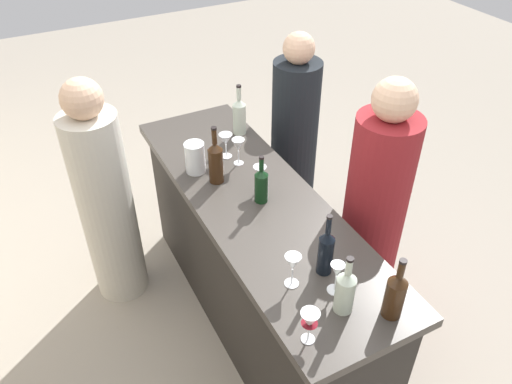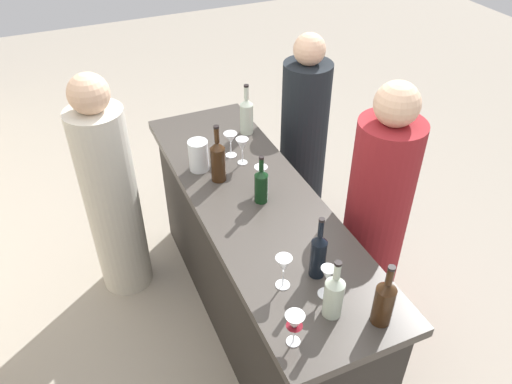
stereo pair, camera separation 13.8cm
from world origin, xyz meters
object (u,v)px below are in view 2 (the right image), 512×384
wine_bottle_second_left_clear_pale (334,295)px  wine_bottle_second_right_dark_green (261,185)px  person_server_behind (111,198)px  person_center_guest (303,143)px  person_left_guest (374,227)px  wine_bottle_rightmost_amber_brown (218,160)px  wine_glass_near_right (231,139)px  wine_bottle_center_near_black (318,254)px  wine_glass_near_center (261,173)px  wine_bottle_far_right_clear_pale (247,115)px  wine_glass_far_right (294,324)px  wine_glass_far_center (284,265)px  wine_bottle_leftmost_amber_brown (384,301)px  water_pitcher (199,155)px  wine_glass_near_left (242,145)px  wine_glass_far_left (328,276)px

wine_bottle_second_left_clear_pale → wine_bottle_second_right_dark_green: size_ratio=1.06×
person_server_behind → wine_bottle_second_right_dark_green: bearing=-52.6°
person_center_guest → person_server_behind: (-0.11, 1.39, 0.02)m
person_left_guest → person_center_guest: person_left_guest is taller
wine_bottle_rightmost_amber_brown → wine_glass_near_right: 0.25m
wine_bottle_center_near_black → wine_glass_near_center: bearing=-2.5°
wine_bottle_far_right_clear_pale → wine_glass_far_right: 1.61m
wine_bottle_far_right_clear_pale → wine_glass_far_center: size_ratio=1.97×
wine_bottle_leftmost_amber_brown → person_server_behind: (1.60, 0.82, -0.37)m
wine_bottle_second_right_dark_green → wine_glass_far_right: 0.90m
person_left_guest → person_center_guest: (1.04, -0.11, -0.07)m
person_left_guest → person_center_guest: size_ratio=1.09×
wine_bottle_far_right_clear_pale → water_pitcher: (-0.27, 0.41, -0.03)m
wine_bottle_second_right_dark_green → wine_glass_near_left: size_ratio=1.71×
wine_glass_far_left → wine_glass_far_right: size_ratio=0.98×
wine_bottle_far_right_clear_pale → wine_glass_near_right: wine_bottle_far_right_clear_pale is taller
wine_glass_far_center → person_left_guest: 0.88m
wine_bottle_rightmost_amber_brown → wine_glass_far_left: size_ratio=2.18×
wine_bottle_center_near_black → water_pitcher: wine_bottle_center_near_black is taller
wine_bottle_rightmost_amber_brown → person_left_guest: person_left_guest is taller
wine_bottle_rightmost_amber_brown → wine_glass_near_right: (0.20, -0.15, -0.02)m
wine_bottle_second_right_dark_green → person_server_behind: person_server_behind is taller
wine_glass_far_left → wine_bottle_far_right_clear_pale: bearing=-8.9°
wine_glass_near_right → person_center_guest: bearing=-64.1°
wine_bottle_second_left_clear_pale → water_pitcher: bearing=7.8°
wine_bottle_leftmost_amber_brown → water_pitcher: size_ratio=1.69×
wine_bottle_second_right_dark_green → wine_glass_far_center: 0.60m
wine_bottle_far_right_clear_pale → wine_glass_far_right: (-1.54, 0.45, -0.01)m
wine_bottle_second_left_clear_pale → wine_glass_near_right: size_ratio=1.92×
wine_bottle_second_right_dark_green → wine_glass_far_center: bearing=164.9°
wine_bottle_rightmost_amber_brown → person_server_behind: bearing=53.3°
wine_glass_near_center → water_pitcher: (0.32, 0.24, -0.01)m
wine_glass_far_right → wine_glass_far_left: bearing=-55.6°
wine_bottle_far_right_clear_pale → wine_glass_near_left: size_ratio=2.03×
wine_glass_far_center → person_center_guest: size_ratio=0.11×
wine_glass_far_left → wine_glass_far_center: (0.12, 0.15, 0.01)m
wine_glass_near_left → wine_glass_near_center: 0.28m
wine_bottle_leftmost_amber_brown → wine_glass_near_left: (1.28, 0.08, 0.00)m
wine_glass_far_left → wine_glass_near_center: bearing=-3.7°
wine_glass_far_left → person_server_behind: size_ratio=0.10×
wine_bottle_second_right_dark_green → wine_glass_near_center: size_ratio=1.88×
wine_bottle_leftmost_amber_brown → wine_bottle_rightmost_amber_brown: (1.18, 0.26, 0.01)m
wine_glass_far_center → person_server_behind: person_server_behind is taller
wine_glass_near_right → person_center_guest: 0.85m
wine_glass_near_left → person_center_guest: (0.43, -0.65, -0.39)m
wine_bottle_second_left_clear_pale → wine_glass_near_right: bearing=-2.4°
wine_bottle_second_left_clear_pale → wine_bottle_second_right_dark_green: (0.80, -0.04, -0.01)m
water_pitcher → wine_bottle_far_right_clear_pale: bearing=-56.7°
wine_bottle_second_right_dark_green → wine_glass_near_right: (0.47, -0.01, 0.01)m
wine_glass_far_right → person_server_behind: size_ratio=0.10×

